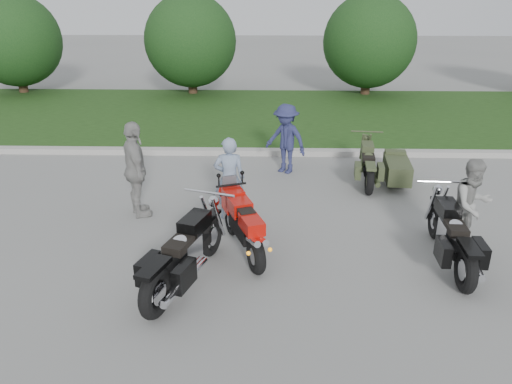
{
  "coord_description": "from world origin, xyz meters",
  "views": [
    {
      "loc": [
        0.11,
        -6.8,
        4.25
      ],
      "look_at": [
        -0.1,
        1.47,
        0.8
      ],
      "focal_mm": 35.0,
      "sensor_mm": 36.0,
      "label": 1
    }
  ],
  "objects_px": {
    "sportbike_red": "(243,224)",
    "cruiser_right": "(453,239)",
    "person_stripe": "(229,178)",
    "person_back": "(136,170)",
    "cruiser_left": "(183,257)",
    "cruiser_sidecar": "(385,168)",
    "person_denim": "(286,139)",
    "person_grey": "(472,205)"
  },
  "relations": [
    {
      "from": "cruiser_right",
      "to": "cruiser_left",
      "type": "bearing_deg",
      "value": -167.65
    },
    {
      "from": "person_denim",
      "to": "person_back",
      "type": "distance_m",
      "value": 3.91
    },
    {
      "from": "sportbike_red",
      "to": "cruiser_left",
      "type": "relative_size",
      "value": 0.79
    },
    {
      "from": "cruiser_sidecar",
      "to": "person_denim",
      "type": "distance_m",
      "value": 2.4
    },
    {
      "from": "person_denim",
      "to": "person_back",
      "type": "relative_size",
      "value": 0.88
    },
    {
      "from": "cruiser_right",
      "to": "person_denim",
      "type": "distance_m",
      "value": 5.03
    },
    {
      "from": "sportbike_red",
      "to": "cruiser_right",
      "type": "height_order",
      "value": "sportbike_red"
    },
    {
      "from": "cruiser_sidecar",
      "to": "person_back",
      "type": "height_order",
      "value": "person_back"
    },
    {
      "from": "cruiser_right",
      "to": "cruiser_sidecar",
      "type": "distance_m",
      "value": 3.58
    },
    {
      "from": "sportbike_red",
      "to": "cruiser_left",
      "type": "xyz_separation_m",
      "value": [
        -0.85,
        -1.02,
        -0.06
      ]
    },
    {
      "from": "cruiser_left",
      "to": "cruiser_right",
      "type": "bearing_deg",
      "value": 28.18
    },
    {
      "from": "cruiser_sidecar",
      "to": "person_stripe",
      "type": "distance_m",
      "value": 3.89
    },
    {
      "from": "sportbike_red",
      "to": "cruiser_sidecar",
      "type": "distance_m",
      "value": 4.49
    },
    {
      "from": "cruiser_right",
      "to": "cruiser_sidecar",
      "type": "xyz_separation_m",
      "value": [
        -0.32,
        3.57,
        -0.08
      ]
    },
    {
      "from": "cruiser_left",
      "to": "person_back",
      "type": "height_order",
      "value": "person_back"
    },
    {
      "from": "cruiser_right",
      "to": "person_back",
      "type": "relative_size",
      "value": 1.27
    },
    {
      "from": "person_stripe",
      "to": "person_grey",
      "type": "bearing_deg",
      "value": 162.34
    },
    {
      "from": "person_stripe",
      "to": "person_back",
      "type": "bearing_deg",
      "value": -4.53
    },
    {
      "from": "cruiser_sidecar",
      "to": "person_back",
      "type": "relative_size",
      "value": 1.15
    },
    {
      "from": "person_stripe",
      "to": "person_grey",
      "type": "relative_size",
      "value": 1.01
    },
    {
      "from": "cruiser_right",
      "to": "person_denim",
      "type": "relative_size",
      "value": 1.44
    },
    {
      "from": "person_back",
      "to": "cruiser_right",
      "type": "bearing_deg",
      "value": -133.03
    },
    {
      "from": "person_grey",
      "to": "sportbike_red",
      "type": "bearing_deg",
      "value": 163.85
    },
    {
      "from": "cruiser_left",
      "to": "person_back",
      "type": "distance_m",
      "value": 2.85
    },
    {
      "from": "sportbike_red",
      "to": "person_stripe",
      "type": "distance_m",
      "value": 1.48
    },
    {
      "from": "cruiser_left",
      "to": "cruiser_right",
      "type": "xyz_separation_m",
      "value": [
        4.23,
        0.73,
        -0.02
      ]
    },
    {
      "from": "person_stripe",
      "to": "person_denim",
      "type": "height_order",
      "value": "person_denim"
    },
    {
      "from": "cruiser_sidecar",
      "to": "person_grey",
      "type": "height_order",
      "value": "person_grey"
    },
    {
      "from": "cruiser_left",
      "to": "person_grey",
      "type": "bearing_deg",
      "value": 34.14
    },
    {
      "from": "cruiser_left",
      "to": "cruiser_sidecar",
      "type": "xyz_separation_m",
      "value": [
        3.91,
        4.29,
        -0.1
      ]
    },
    {
      "from": "person_stripe",
      "to": "cruiser_left",
      "type": "bearing_deg",
      "value": 75.44
    },
    {
      "from": "cruiser_left",
      "to": "cruiser_right",
      "type": "distance_m",
      "value": 4.29
    },
    {
      "from": "cruiser_right",
      "to": "sportbike_red",
      "type": "bearing_deg",
      "value": 177.71
    },
    {
      "from": "sportbike_red",
      "to": "person_stripe",
      "type": "height_order",
      "value": "person_stripe"
    },
    {
      "from": "person_back",
      "to": "sportbike_red",
      "type": "bearing_deg",
      "value": -149.92
    },
    {
      "from": "cruiser_left",
      "to": "person_grey",
      "type": "distance_m",
      "value": 4.89
    },
    {
      "from": "cruiser_left",
      "to": "person_back",
      "type": "xyz_separation_m",
      "value": [
        -1.3,
        2.5,
        0.45
      ]
    },
    {
      "from": "person_stripe",
      "to": "person_denim",
      "type": "bearing_deg",
      "value": -116.66
    },
    {
      "from": "sportbike_red",
      "to": "cruiser_left",
      "type": "height_order",
      "value": "cruiser_left"
    },
    {
      "from": "cruiser_left",
      "to": "cruiser_sidecar",
      "type": "relative_size",
      "value": 1.12
    },
    {
      "from": "cruiser_sidecar",
      "to": "person_denim",
      "type": "bearing_deg",
      "value": 167.78
    },
    {
      "from": "cruiser_right",
      "to": "person_grey",
      "type": "xyz_separation_m",
      "value": [
        0.47,
        0.59,
        0.34
      ]
    }
  ]
}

